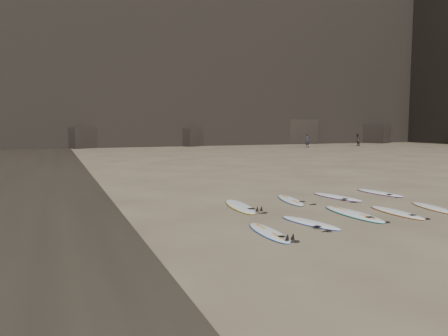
# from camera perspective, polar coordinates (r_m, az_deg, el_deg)

# --- Properties ---
(ground) EXTENTS (240.00, 240.00, 0.00)m
(ground) POSITION_cam_1_polar(r_m,az_deg,el_deg) (14.69, 17.07, -5.85)
(ground) COLOR #897559
(ground) RESTS_ON ground
(headland) EXTENTS (170.00, 101.00, 63.47)m
(headland) POSITION_cam_1_polar(r_m,az_deg,el_deg) (70.78, 7.43, 20.53)
(headland) COLOR black
(headland) RESTS_ON ground
(surfboard_0) EXTENTS (0.66, 2.30, 0.08)m
(surfboard_0) POSITION_cam_1_polar(r_m,az_deg,el_deg) (11.74, 5.86, -8.32)
(surfboard_0) COLOR white
(surfboard_0) RESTS_ON ground
(surfboard_1) EXTENTS (1.07, 2.28, 0.08)m
(surfboard_1) POSITION_cam_1_polar(r_m,az_deg,el_deg) (13.03, 11.18, -7.00)
(surfboard_1) COLOR white
(surfboard_1) RESTS_ON ground
(surfboard_2) EXTENTS (0.68, 2.78, 0.10)m
(surfboard_2) POSITION_cam_1_polar(r_m,az_deg,el_deg) (14.58, 16.54, -5.72)
(surfboard_2) COLOR white
(surfboard_2) RESTS_ON ground
(surfboard_3) EXTENTS (0.61, 2.37, 0.08)m
(surfboard_3) POSITION_cam_1_polar(r_m,az_deg,el_deg) (15.31, 21.61, -5.38)
(surfboard_3) COLOR white
(surfboard_3) RESTS_ON ground
(surfboard_4) EXTENTS (0.92, 2.30, 0.08)m
(surfboard_4) POSITION_cam_1_polar(r_m,az_deg,el_deg) (16.62, 25.72, -4.70)
(surfboard_4) COLOR white
(surfboard_4) RESTS_ON ground
(surfboard_5) EXTENTS (0.94, 2.80, 0.10)m
(surfboard_5) POSITION_cam_1_polar(r_m,az_deg,el_deg) (15.26, 2.09, -4.99)
(surfboard_5) COLOR white
(surfboard_5) RESTS_ON ground
(surfboard_6) EXTENTS (1.01, 2.44, 0.09)m
(surfboard_6) POSITION_cam_1_polar(r_m,az_deg,el_deg) (16.70, 8.66, -4.14)
(surfboard_6) COLOR white
(surfboard_6) RESTS_ON ground
(surfboard_7) EXTENTS (1.06, 2.50, 0.09)m
(surfboard_7) POSITION_cam_1_polar(r_m,az_deg,el_deg) (17.77, 14.55, -3.66)
(surfboard_7) COLOR white
(surfboard_7) RESTS_ON ground
(surfboard_8) EXTENTS (0.83, 2.45, 0.09)m
(surfboard_8) POSITION_cam_1_polar(r_m,az_deg,el_deg) (19.35, 19.64, -3.05)
(surfboard_8) COLOR white
(surfboard_8) RESTS_ON ground
(person_a) EXTENTS (0.76, 0.63, 1.79)m
(person_a) POSITION_cam_1_polar(r_m,az_deg,el_deg) (55.42, 10.87, 3.57)
(person_a) COLOR black
(person_a) RESTS_ON ground
(person_b) EXTENTS (0.93, 0.80, 1.66)m
(person_b) POSITION_cam_1_polar(r_m,az_deg,el_deg) (61.11, 17.01, 3.55)
(person_b) COLOR black
(person_b) RESTS_ON ground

